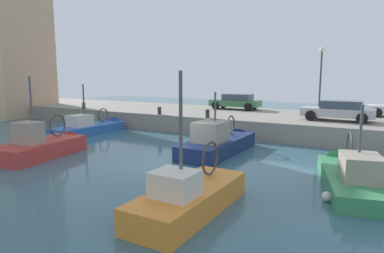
{
  "coord_description": "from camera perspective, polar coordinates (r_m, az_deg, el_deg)",
  "views": [
    {
      "loc": [
        -12.49,
        -8.47,
        3.96
      ],
      "look_at": [
        3.35,
        0.86,
        1.2
      ],
      "focal_mm": 31.18,
      "sensor_mm": 36.0,
      "label": 1
    }
  ],
  "objects": [
    {
      "name": "water_surface",
      "position": [
        15.6,
        -3.54,
        -6.18
      ],
      "size": [
        80.0,
        80.0,
        0.0
      ],
      "primitive_type": "plane",
      "color": "#386070",
      "rests_on": "ground"
    },
    {
      "name": "quay_wall",
      "position": [
        25.66,
        10.96,
        0.86
      ],
      "size": [
        9.0,
        56.0,
        1.2
      ],
      "primitive_type": "cube",
      "color": "gray",
      "rests_on": "ground"
    },
    {
      "name": "fishing_boat_green",
      "position": [
        13.83,
        25.75,
        -8.45
      ],
      "size": [
        6.45,
        3.49,
        3.95
      ],
      "color": "#388951",
      "rests_on": "ground"
    },
    {
      "name": "fishing_boat_orange",
      "position": [
        10.39,
        0.56,
        -13.24
      ],
      "size": [
        5.45,
        1.9,
        4.86
      ],
      "color": "orange",
      "rests_on": "ground"
    },
    {
      "name": "fishing_boat_red",
      "position": [
        18.59,
        -23.7,
        -4.12
      ],
      "size": [
        5.7,
        2.89,
        4.89
      ],
      "color": "#BC3833",
      "rests_on": "ground"
    },
    {
      "name": "fishing_boat_navy",
      "position": [
        17.79,
        4.91,
        -3.84
      ],
      "size": [
        6.58,
        2.26,
        4.09
      ],
      "color": "navy",
      "rests_on": "ground"
    },
    {
      "name": "fishing_boat_blue",
      "position": [
        24.95,
        -16.62,
        -0.7
      ],
      "size": [
        6.14,
        2.25,
        4.33
      ],
      "color": "#2D60B7",
      "rests_on": "ground"
    },
    {
      "name": "parked_car_green",
      "position": [
        28.6,
        7.52,
        4.28
      ],
      "size": [
        2.02,
        4.3,
        1.3
      ],
      "color": "#387547",
      "rests_on": "quay_wall"
    },
    {
      "name": "parked_car_silver",
      "position": [
        22.85,
        23.78,
        2.55
      ],
      "size": [
        1.9,
        4.28,
        1.27
      ],
      "color": "#B7B7BC",
      "rests_on": "quay_wall"
    },
    {
      "name": "mooring_bollard_south",
      "position": [
        22.57,
        2.67,
        2.21
      ],
      "size": [
        0.28,
        0.28,
        0.55
      ],
      "primitive_type": "cylinder",
      "color": "#2D2D33",
      "rests_on": "quay_wall"
    },
    {
      "name": "mooring_bollard_mid",
      "position": [
        24.69,
        -5.58,
        2.72
      ],
      "size": [
        0.28,
        0.28,
        0.55
      ],
      "primitive_type": "cylinder",
      "color": "#2D2D33",
      "rests_on": "quay_wall"
    },
    {
      "name": "mooring_bollard_north",
      "position": [
        30.08,
        -18.02,
        3.38
      ],
      "size": [
        0.28,
        0.28,
        0.55
      ],
      "primitive_type": "cylinder",
      "color": "#2D2D33",
      "rests_on": "quay_wall"
    },
    {
      "name": "quay_streetlamp",
      "position": [
        25.86,
        21.19,
        9.07
      ],
      "size": [
        0.36,
        0.36,
        4.83
      ],
      "color": "#38383D",
      "rests_on": "quay_wall"
    }
  ]
}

